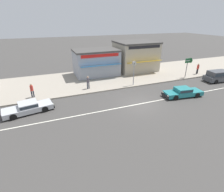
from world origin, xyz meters
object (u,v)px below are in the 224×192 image
pedestrian_near_clock (32,90)px  shopfront_mid_block (135,56)px  street_clock (134,68)px  pedestrian_mid_kerb (88,82)px  arrow_signboard (191,61)px  pedestrian_by_shop (198,68)px  shopfront_corner_warung (96,62)px  sedan_silver_1 (28,107)px  minivan_dark_grey_2 (219,76)px  sedan_teal_0 (183,92)px

pedestrian_near_clock → shopfront_mid_block: shopfront_mid_block is taller
street_clock → pedestrian_mid_kerb: (-6.05, 0.90, -1.41)m
arrow_signboard → pedestrian_mid_kerb: (-15.56, 0.93, -1.50)m
arrow_signboard → pedestrian_by_shop: size_ratio=1.75×
pedestrian_near_clock → pedestrian_by_shop: size_ratio=0.95×
shopfront_corner_warung → shopfront_mid_block: 7.22m
pedestrian_near_clock → shopfront_mid_block: size_ratio=0.24×
pedestrian_near_clock → shopfront_mid_block: (16.65, 6.28, 1.46)m
sedan_silver_1 → shopfront_corner_warung: 13.59m
pedestrian_mid_kerb → shopfront_mid_block: bearing=30.9°
pedestrian_mid_kerb → minivan_dark_grey_2: bearing=-11.4°
sedan_teal_0 → street_clock: street_clock is taller
sedan_silver_1 → minivan_dark_grey_2: size_ratio=1.08×
pedestrian_mid_kerb → shopfront_mid_block: size_ratio=0.25×
street_clock → arrow_signboard: size_ratio=1.09×
sedan_teal_0 → pedestrian_near_clock: bearing=160.2°
sedan_silver_1 → arrow_signboard: bearing=6.9°
sedan_teal_0 → pedestrian_by_shop: (8.36, 5.97, 0.61)m
sedan_teal_0 → sedan_silver_1: (-16.73, 2.51, 0.00)m
street_clock → pedestrian_by_shop: (12.11, 0.72, -1.38)m
minivan_dark_grey_2 → shopfront_corner_warung: size_ratio=0.66×
pedestrian_by_shop → shopfront_corner_warung: size_ratio=0.25×
arrow_signboard → shopfront_mid_block: shopfront_mid_block is taller
sedan_teal_0 → arrow_signboard: arrow_signboard is taller
sedan_silver_1 → pedestrian_near_clock: bearing=84.3°
arrow_signboard → shopfront_corner_warung: 14.32m
pedestrian_near_clock → street_clock: bearing=-2.9°
arrow_signboard → pedestrian_near_clock: 22.22m
street_clock → shopfront_corner_warung: (-3.20, 6.55, -0.38)m
sedan_teal_0 → shopfront_mid_block: 12.34m
arrow_signboard → pedestrian_near_clock: (-22.16, 0.67, -1.52)m
arrow_signboard → pedestrian_mid_kerb: bearing=176.6°
minivan_dark_grey_2 → arrow_signboard: 4.46m
sedan_silver_1 → pedestrian_by_shop: (25.09, 3.46, 0.61)m
minivan_dark_grey_2 → street_clock: bearing=167.1°
sedan_teal_0 → street_clock: size_ratio=1.48×
arrow_signboard → shopfront_mid_block: size_ratio=0.44×
sedan_silver_1 → shopfront_corner_warung: size_ratio=0.71×
sedan_silver_1 → arrow_signboard: (22.50, 2.71, 2.08)m
minivan_dark_grey_2 → pedestrian_by_shop: 3.60m
sedan_silver_1 → street_clock: 13.42m
sedan_teal_0 → pedestrian_near_clock: 17.43m
sedan_teal_0 → pedestrian_by_shop: pedestrian_by_shop is taller
minivan_dark_grey_2 → sedan_teal_0: bearing=-164.6°
street_clock → shopfront_corner_warung: size_ratio=0.48×
sedan_teal_0 → sedan_silver_1: bearing=171.5°
sedan_teal_0 → minivan_dark_grey_2: (8.73, 2.41, 0.31)m
shopfront_corner_warung → pedestrian_near_clock: bearing=-148.0°
pedestrian_near_clock → pedestrian_mid_kerb: 6.60m
pedestrian_by_shop → pedestrian_mid_kerb: bearing=179.4°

